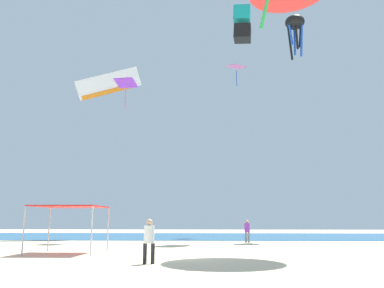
{
  "coord_description": "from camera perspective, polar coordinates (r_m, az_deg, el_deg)",
  "views": [
    {
      "loc": [
        2.1,
        -18.5,
        1.61
      ],
      "look_at": [
        0.44,
        14.93,
        8.13
      ],
      "focal_mm": 36.85,
      "sensor_mm": 36.0,
      "label": 1
    }
  ],
  "objects": [
    {
      "name": "kite_parafoil_white",
      "position": [
        41.34,
        -11.98,
        8.51
      ],
      "size": [
        6.36,
        2.92,
        4.08
      ],
      "rotation": [
        0.0,
        0.0,
        3.45
      ],
      "color": "white"
    },
    {
      "name": "ocean_strip",
      "position": [
        42.55,
        0.02,
        -13.18
      ],
      "size": [
        110.0,
        19.54,
        0.03
      ],
      "primitive_type": "cube",
      "color": "#28608C",
      "rests_on": "ground"
    },
    {
      "name": "ground",
      "position": [
        18.69,
        -3.76,
        -16.1
      ],
      "size": [
        110.0,
        110.0,
        0.1
      ],
      "primitive_type": "cube",
      "color": "beige"
    },
    {
      "name": "kite_octopus_black",
      "position": [
        41.16,
        14.67,
        16.39
      ],
      "size": [
        2.51,
        2.51,
        4.39
      ],
      "rotation": [
        0.0,
        0.0,
        0.49
      ],
      "color": "black"
    },
    {
      "name": "person_leftmost",
      "position": [
        30.45,
        7.98,
        -12.11
      ],
      "size": [
        0.4,
        0.4,
        1.67
      ],
      "rotation": [
        0.0,
        0.0,
        2.27
      ],
      "color": "slate",
      "rests_on": "ground"
    },
    {
      "name": "canopy_tent",
      "position": [
        21.16,
        -17.25,
        -8.86
      ],
      "size": [
        3.3,
        3.0,
        2.34
      ],
      "color": "#B2B2B7",
      "rests_on": "ground"
    },
    {
      "name": "kite_box_teal",
      "position": [
        37.47,
        7.28,
        16.81
      ],
      "size": [
        1.74,
        1.67,
        3.2
      ],
      "rotation": [
        0.0,
        0.0,
        4.58
      ],
      "color": "teal"
    },
    {
      "name": "kite_diamond_pink",
      "position": [
        45.58,
        6.44,
        10.93
      ],
      "size": [
        2.38,
        2.37,
        2.49
      ],
      "rotation": [
        0.0,
        0.0,
        3.77
      ],
      "color": "pink"
    },
    {
      "name": "person_near_tent",
      "position": [
        15.54,
        -6.23,
        -13.28
      ],
      "size": [
        0.45,
        0.4,
        1.67
      ],
      "rotation": [
        0.0,
        0.0,
        3.2
      ],
      "color": "black",
      "rests_on": "ground"
    },
    {
      "name": "kite_diamond_purple",
      "position": [
        34.82,
        -9.55,
        8.52
      ],
      "size": [
        1.88,
        1.86,
        2.45
      ],
      "rotation": [
        0.0,
        0.0,
        3.02
      ],
      "color": "purple"
    }
  ]
}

